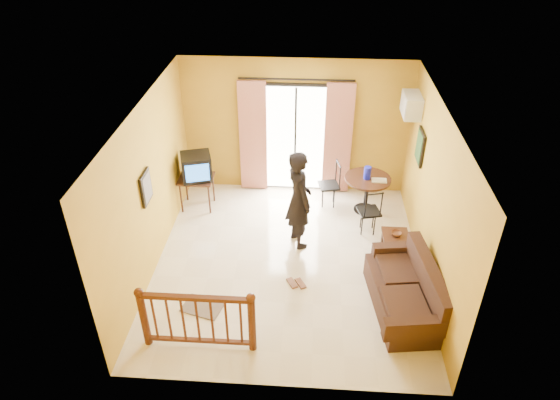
# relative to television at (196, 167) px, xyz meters

# --- Properties ---
(ground) EXTENTS (5.00, 5.00, 0.00)m
(ground) POSITION_rel_television_xyz_m (1.87, -1.62, -0.92)
(ground) COLOR beige
(ground) RESTS_ON ground
(room_shell) EXTENTS (5.00, 5.00, 5.00)m
(room_shell) POSITION_rel_television_xyz_m (1.87, -1.62, 0.79)
(room_shell) COLOR white
(room_shell) RESTS_ON ground
(balcony_door) EXTENTS (2.25, 0.14, 2.46)m
(balcony_door) POSITION_rel_television_xyz_m (1.87, 0.81, 0.27)
(balcony_door) COLOR black
(balcony_door) RESTS_ON ground
(tv_table) EXTENTS (0.67, 0.56, 0.66)m
(tv_table) POSITION_rel_television_xyz_m (-0.03, 0.00, -0.33)
(tv_table) COLOR black
(tv_table) RESTS_ON ground
(television) EXTENTS (0.68, 0.64, 0.50)m
(television) POSITION_rel_television_xyz_m (0.00, 0.00, 0.00)
(television) COLOR black
(television) RESTS_ON tv_table
(picture_left) EXTENTS (0.05, 0.42, 0.52)m
(picture_left) POSITION_rel_television_xyz_m (-0.35, -1.82, 0.63)
(picture_left) COLOR black
(picture_left) RESTS_ON room_shell
(dining_table) EXTENTS (0.89, 0.89, 0.74)m
(dining_table) POSITION_rel_television_xyz_m (3.31, 0.09, -0.33)
(dining_table) COLOR black
(dining_table) RESTS_ON ground
(water_jug) EXTENTS (0.14, 0.14, 0.25)m
(water_jug) POSITION_rel_television_xyz_m (3.28, 0.07, -0.05)
(water_jug) COLOR #161BCF
(water_jug) RESTS_ON dining_table
(serving_tray) EXTENTS (0.29, 0.19, 0.02)m
(serving_tray) POSITION_rel_television_xyz_m (3.51, -0.01, -0.16)
(serving_tray) COLOR beige
(serving_tray) RESTS_ON dining_table
(dining_chairs) EXTENTS (1.20, 1.35, 0.95)m
(dining_chairs) POSITION_rel_television_xyz_m (2.93, -0.19, -0.92)
(dining_chairs) COLOR black
(dining_chairs) RESTS_ON ground
(air_conditioner) EXTENTS (0.31, 0.60, 0.40)m
(air_conditioner) POSITION_rel_television_xyz_m (3.96, 0.33, 1.23)
(air_conditioner) COLOR silver
(air_conditioner) RESTS_ON room_shell
(botanical_print) EXTENTS (0.05, 0.50, 0.60)m
(botanical_print) POSITION_rel_television_xyz_m (4.08, -0.32, 0.73)
(botanical_print) COLOR black
(botanical_print) RESTS_ON room_shell
(coffee_table) EXTENTS (0.45, 0.82, 0.36)m
(coffee_table) POSITION_rel_television_xyz_m (3.72, -1.36, -0.67)
(coffee_table) COLOR black
(coffee_table) RESTS_ON ground
(bowl) EXTENTS (0.20, 0.20, 0.06)m
(bowl) POSITION_rel_television_xyz_m (3.72, -1.20, -0.52)
(bowl) COLOR brown
(bowl) RESTS_ON coffee_table
(sofa) EXTENTS (1.06, 1.92, 0.87)m
(sofa) POSITION_rel_television_xyz_m (3.73, -2.59, -0.59)
(sofa) COLOR #321B13
(sofa) RESTS_ON ground
(standing_person) EXTENTS (0.68, 0.79, 1.84)m
(standing_person) POSITION_rel_television_xyz_m (2.01, -1.03, 0.00)
(standing_person) COLOR black
(standing_person) RESTS_ON ground
(stair_balustrade) EXTENTS (1.63, 0.13, 1.04)m
(stair_balustrade) POSITION_rel_television_xyz_m (0.72, -3.52, -0.35)
(stair_balustrade) COLOR #471E0F
(stair_balustrade) RESTS_ON ground
(doormat) EXTENTS (0.69, 0.55, 0.02)m
(doormat) POSITION_rel_television_xyz_m (0.60, -2.79, -0.91)
(doormat) COLOR #63564F
(doormat) RESTS_ON ground
(sandals) EXTENTS (0.35, 0.27, 0.03)m
(sandals) POSITION_rel_television_xyz_m (2.03, -2.16, -0.90)
(sandals) COLOR brown
(sandals) RESTS_ON ground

